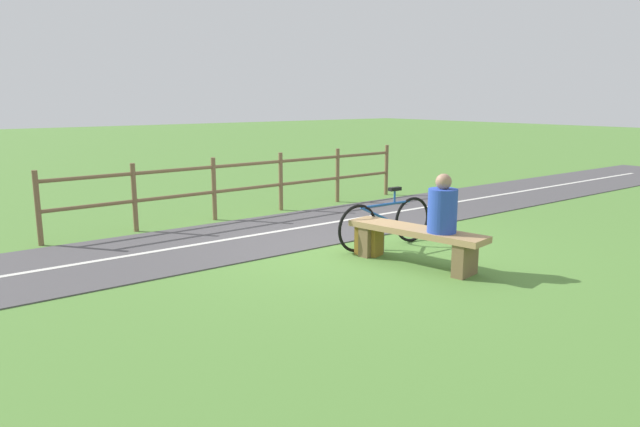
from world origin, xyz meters
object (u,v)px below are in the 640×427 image
(person_seated, at_px, (442,208))
(bicycle, at_px, (386,222))
(bench, at_px, (416,239))
(backpack, at_px, (369,239))

(person_seated, height_order, bicycle, person_seated)
(bench, bearing_deg, bicycle, -31.22)
(backpack, bearing_deg, person_seated, -170.18)
(person_seated, height_order, backpack, person_seated)
(bench, height_order, backpack, bench)
(bench, bearing_deg, backpack, 0.03)
(person_seated, relative_size, backpack, 1.61)
(bench, xyz_separation_m, backpack, (0.74, 0.13, -0.12))
(bicycle, bearing_deg, bench, 71.36)
(bicycle, xyz_separation_m, backpack, (-0.17, 0.49, -0.14))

